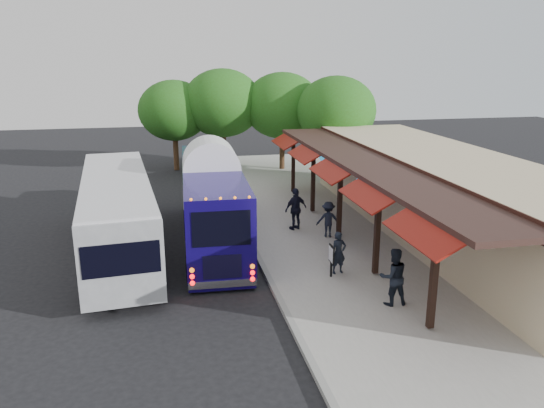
{
  "coord_description": "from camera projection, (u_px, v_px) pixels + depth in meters",
  "views": [
    {
      "loc": [
        -3.4,
        -16.34,
        7.66
      ],
      "look_at": [
        0.91,
        4.14,
        1.8
      ],
      "focal_mm": 35.0,
      "sensor_mm": 36.0,
      "label": 1
    }
  ],
  "objects": [
    {
      "name": "ped_c",
      "position": [
        296.0,
        209.0,
        23.55
      ],
      "size": [
        1.2,
        0.83,
        1.9
      ],
      "primitive_type": "imported",
      "rotation": [
        0.0,
        0.0,
        3.51
      ],
      "color": "black",
      "rests_on": "sidewalk"
    },
    {
      "name": "ped_a",
      "position": [
        339.0,
        253.0,
        18.81
      ],
      "size": [
        0.61,
        0.44,
        1.53
      ],
      "primitive_type": "imported",
      "rotation": [
        0.0,
        0.0,
        0.14
      ],
      "color": "black",
      "rests_on": "sidewalk"
    },
    {
      "name": "station_shelter",
      "position": [
        440.0,
        194.0,
        23.07
      ],
      "size": [
        8.15,
        20.0,
        3.6
      ],
      "color": "#C9B38C",
      "rests_on": "ground"
    },
    {
      "name": "tree_mid",
      "position": [
        282.0,
        106.0,
        35.51
      ],
      "size": [
        5.2,
        5.2,
        6.66
      ],
      "color": "#382314",
      "rests_on": "ground"
    },
    {
      "name": "sign_board",
      "position": [
        331.0,
        256.0,
        18.48
      ],
      "size": [
        0.07,
        0.53,
        1.16
      ],
      "rotation": [
        0.0,
        0.0,
        -0.01
      ],
      "color": "black",
      "rests_on": "sidewalk"
    },
    {
      "name": "tree_far",
      "position": [
        174.0,
        111.0,
        35.81
      ],
      "size": [
        4.8,
        4.8,
        6.15
      ],
      "color": "#382314",
      "rests_on": "ground"
    },
    {
      "name": "tree_right",
      "position": [
        336.0,
        110.0,
        33.55
      ],
      "size": [
        5.08,
        5.08,
        6.5
      ],
      "color": "#382314",
      "rests_on": "ground"
    },
    {
      "name": "sidewalk",
      "position": [
        365.0,
        238.0,
        22.88
      ],
      "size": [
        10.0,
        40.0,
        0.15
      ],
      "primitive_type": "cube",
      "color": "#9E9B93",
      "rests_on": "ground"
    },
    {
      "name": "tree_left",
      "position": [
        223.0,
        103.0,
        35.69
      ],
      "size": [
        5.38,
        5.38,
        6.88
      ],
      "color": "#382314",
      "rests_on": "ground"
    },
    {
      "name": "coach_bus",
      "position": [
        212.0,
        198.0,
        22.27
      ],
      "size": [
        2.74,
        11.03,
        3.5
      ],
      "rotation": [
        0.0,
        0.0,
        -0.04
      ],
      "color": "#120758",
      "rests_on": "ground"
    },
    {
      "name": "ground",
      "position": [
        271.0,
        288.0,
        18.14
      ],
      "size": [
        90.0,
        90.0,
        0.0
      ],
      "primitive_type": "plane",
      "color": "black",
      "rests_on": "ground"
    },
    {
      "name": "curb",
      "position": [
        252.0,
        246.0,
        21.9
      ],
      "size": [
        0.2,
        40.0,
        0.16
      ],
      "primitive_type": "cube",
      "color": "gray",
      "rests_on": "ground"
    },
    {
      "name": "city_bus",
      "position": [
        118.0,
        212.0,
        20.88
      ],
      "size": [
        3.52,
        11.75,
        3.11
      ],
      "rotation": [
        0.0,
        0.0,
        0.09
      ],
      "color": "gray",
      "rests_on": "ground"
    },
    {
      "name": "ped_d",
      "position": [
        328.0,
        219.0,
        22.62
      ],
      "size": [
        1.11,
        0.79,
        1.55
      ],
      "primitive_type": "imported",
      "rotation": [
        0.0,
        0.0,
        2.91
      ],
      "color": "black",
      "rests_on": "sidewalk"
    },
    {
      "name": "ped_b",
      "position": [
        393.0,
        277.0,
        16.39
      ],
      "size": [
        0.91,
        0.71,
        1.85
      ],
      "primitive_type": "imported",
      "rotation": [
        0.0,
        0.0,
        3.13
      ],
      "color": "black",
      "rests_on": "sidewalk"
    }
  ]
}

